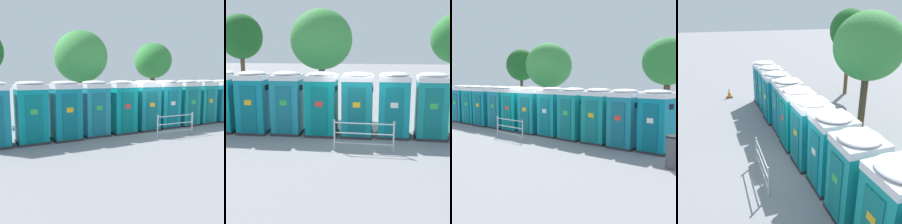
% 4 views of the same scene
% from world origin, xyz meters
% --- Properties ---
extents(ground_plane, '(120.00, 120.00, 0.00)m').
position_xyz_m(ground_plane, '(0.00, 0.00, 0.00)').
color(ground_plane, gray).
extents(portapotty_1, '(1.25, 1.22, 2.54)m').
position_xyz_m(portapotty_1, '(-5.66, -0.03, 1.28)').
color(portapotty_1, '#2D2D33').
rests_on(portapotty_1, ground).
extents(portapotty_2, '(1.24, 1.23, 2.54)m').
position_xyz_m(portapotty_2, '(-4.24, -0.09, 1.28)').
color(portapotty_2, '#2D2D33').
rests_on(portapotty_2, ground).
extents(portapotty_3, '(1.18, 1.21, 2.54)m').
position_xyz_m(portapotty_3, '(-2.83, 0.03, 1.28)').
color(portapotty_3, '#2D2D33').
rests_on(portapotty_3, ground).
extents(portapotty_4, '(1.20, 1.21, 2.54)m').
position_xyz_m(portapotty_4, '(-1.42, -0.01, 1.28)').
color(portapotty_4, '#2D2D33').
rests_on(portapotty_4, ground).
extents(portapotty_5, '(1.23, 1.22, 2.54)m').
position_xyz_m(portapotty_5, '(-0.00, 0.03, 1.28)').
color(portapotty_5, '#2D2D33').
rests_on(portapotty_5, ground).
extents(portapotty_6, '(1.22, 1.21, 2.54)m').
position_xyz_m(portapotty_6, '(1.41, 0.15, 1.28)').
color(portapotty_6, '#2D2D33').
rests_on(portapotty_6, ground).
extents(portapotty_7, '(1.18, 1.21, 2.54)m').
position_xyz_m(portapotty_7, '(2.83, 0.14, 1.28)').
color(portapotty_7, '#2D2D33').
rests_on(portapotty_7, ground).
extents(portapotty_8, '(1.26, 1.25, 2.54)m').
position_xyz_m(portapotty_8, '(4.24, 0.23, 1.28)').
color(portapotty_8, '#2D2D33').
rests_on(portapotty_8, ground).
extents(portapotty_9, '(1.24, 1.25, 2.54)m').
position_xyz_m(portapotty_9, '(5.66, 0.19, 1.28)').
color(portapotty_9, '#2D2D33').
rests_on(portapotty_9, ground).
extents(street_tree_0, '(2.92, 2.92, 5.33)m').
position_xyz_m(street_tree_0, '(4.90, 6.12, 3.92)').
color(street_tree_0, brown).
rests_on(street_tree_0, ground).
extents(street_tree_1, '(3.06, 3.06, 5.32)m').
position_xyz_m(street_tree_1, '(-2.12, 3.48, 3.83)').
color(street_tree_1, '#4C3826').
rests_on(street_tree_1, ground).
extents(event_barrier, '(2.06, 0.09, 1.05)m').
position_xyz_m(event_barrier, '(0.38, -1.84, 0.57)').
color(event_barrier, '#B7B7BC').
rests_on(event_barrier, ground).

